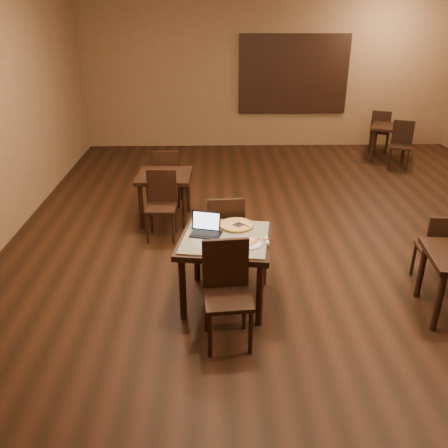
{
  "coord_description": "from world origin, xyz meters",
  "views": [
    {
      "loc": [
        -1.24,
        -5.52,
        2.89
      ],
      "look_at": [
        -1.13,
        -1.11,
        0.85
      ],
      "focal_mm": 38.0,
      "sensor_mm": 36.0,
      "label": 1
    }
  ],
  "objects_px": {
    "tiled_table": "(226,246)",
    "chair_main_far": "(225,230)",
    "chair_main_near": "(227,287)",
    "laptop": "(206,228)",
    "other_table_b": "(165,182)",
    "other_table_a_chair_far": "(380,129)",
    "other_table_b_chair_near": "(162,200)",
    "other_table_a": "(391,132)",
    "other_table_c_chair_far": "(440,247)",
    "other_table_b_chair_far": "(168,175)",
    "pizza_pan": "(237,226)",
    "other_table_a_chair_near": "(401,142)"
  },
  "relations": [
    {
      "from": "other_table_b",
      "to": "tiled_table",
      "type": "bearing_deg",
      "value": -66.54
    },
    {
      "from": "other_table_b_chair_far",
      "to": "other_table_b_chair_near",
      "type": "bearing_deg",
      "value": 92.9
    },
    {
      "from": "chair_main_near",
      "to": "chair_main_far",
      "type": "height_order",
      "value": "chair_main_near"
    },
    {
      "from": "other_table_b",
      "to": "other_table_a",
      "type": "bearing_deg",
      "value": 36.81
    },
    {
      "from": "chair_main_near",
      "to": "other_table_b_chair_far",
      "type": "xyz_separation_m",
      "value": [
        -0.82,
        3.29,
        -0.04
      ]
    },
    {
      "from": "chair_main_near",
      "to": "laptop",
      "type": "relative_size",
      "value": 2.86
    },
    {
      "from": "tiled_table",
      "to": "other_table_c_chair_far",
      "type": "distance_m",
      "value": 2.35
    },
    {
      "from": "chair_main_near",
      "to": "other_table_b_chair_near",
      "type": "relative_size",
      "value": 1.08
    },
    {
      "from": "other_table_b_chair_near",
      "to": "other_table_b_chair_far",
      "type": "height_order",
      "value": "same"
    },
    {
      "from": "other_table_b",
      "to": "other_table_c_chair_far",
      "type": "distance_m",
      "value": 3.7
    },
    {
      "from": "other_table_b_chair_far",
      "to": "laptop",
      "type": "bearing_deg",
      "value": 106.12
    },
    {
      "from": "other_table_a_chair_far",
      "to": "tiled_table",
      "type": "bearing_deg",
      "value": 81.62
    },
    {
      "from": "tiled_table",
      "to": "other_table_b",
      "type": "relative_size",
      "value": 1.34
    },
    {
      "from": "other_table_b",
      "to": "other_table_b_chair_far",
      "type": "distance_m",
      "value": 0.54
    },
    {
      "from": "other_table_c_chair_far",
      "to": "other_table_b",
      "type": "bearing_deg",
      "value": -24.57
    },
    {
      "from": "other_table_a_chair_far",
      "to": "chair_main_near",
      "type": "bearing_deg",
      "value": 84.15
    },
    {
      "from": "other_table_a_chair_far",
      "to": "other_table_b_chair_far",
      "type": "bearing_deg",
      "value": 57.6
    },
    {
      "from": "chair_main_far",
      "to": "other_table_b_chair_far",
      "type": "height_order",
      "value": "chair_main_far"
    },
    {
      "from": "chair_main_near",
      "to": "other_table_a_chair_far",
      "type": "xyz_separation_m",
      "value": [
        3.44,
        6.21,
        -0.05
      ]
    },
    {
      "from": "tiled_table",
      "to": "other_table_a",
      "type": "distance_m",
      "value": 6.14
    },
    {
      "from": "laptop",
      "to": "other_table_b_chair_near",
      "type": "xyz_separation_m",
      "value": [
        -0.62,
        1.51,
        -0.3
      ]
    },
    {
      "from": "chair_main_near",
      "to": "other_table_b_chair_far",
      "type": "distance_m",
      "value": 3.39
    },
    {
      "from": "chair_main_far",
      "to": "other_table_a_chair_near",
      "type": "distance_m",
      "value": 5.25
    },
    {
      "from": "chair_main_far",
      "to": "other_table_a",
      "type": "height_order",
      "value": "chair_main_far"
    },
    {
      "from": "chair_main_near",
      "to": "chair_main_far",
      "type": "xyz_separation_m",
      "value": [
        0.01,
        1.23,
        -0.01
      ]
    },
    {
      "from": "other_table_a_chair_far",
      "to": "other_table_b_chair_near",
      "type": "distance_m",
      "value": 5.83
    },
    {
      "from": "laptop",
      "to": "other_table_c_chair_far",
      "type": "relative_size",
      "value": 0.39
    },
    {
      "from": "other_table_c_chair_far",
      "to": "laptop",
      "type": "bearing_deg",
      "value": 9.53
    },
    {
      "from": "chair_main_near",
      "to": "laptop",
      "type": "xyz_separation_m",
      "value": [
        -0.19,
        0.71,
        0.26
      ]
    },
    {
      "from": "tiled_table",
      "to": "other_table_c_chair_far",
      "type": "xyz_separation_m",
      "value": [
        2.33,
        0.22,
        -0.16
      ]
    },
    {
      "from": "other_table_b_chair_near",
      "to": "other_table_a_chair_far",
      "type": "bearing_deg",
      "value": 45.67
    },
    {
      "from": "laptop",
      "to": "other_table_a_chair_far",
      "type": "distance_m",
      "value": 6.6
    },
    {
      "from": "other_table_b",
      "to": "chair_main_far",
      "type": "bearing_deg",
      "value": -59.06
    },
    {
      "from": "pizza_pan",
      "to": "other_table_b",
      "type": "xyz_separation_m",
      "value": [
        -0.94,
        1.9,
        -0.18
      ]
    },
    {
      "from": "tiled_table",
      "to": "other_table_a",
      "type": "relative_size",
      "value": 1.08
    },
    {
      "from": "other_table_a",
      "to": "other_table_b_chair_far",
      "type": "height_order",
      "value": "other_table_b_chair_far"
    },
    {
      "from": "other_table_b_chair_far",
      "to": "pizza_pan",
      "type": "bearing_deg",
      "value": 113.69
    },
    {
      "from": "other_table_b",
      "to": "other_table_b_chair_near",
      "type": "relative_size",
      "value": 0.86
    },
    {
      "from": "tiled_table",
      "to": "chair_main_far",
      "type": "bearing_deg",
      "value": 98.35
    },
    {
      "from": "chair_main_far",
      "to": "other_table_b_chair_far",
      "type": "xyz_separation_m",
      "value": [
        -0.83,
        2.06,
        -0.03
      ]
    },
    {
      "from": "chair_main_near",
      "to": "other_table_b",
      "type": "bearing_deg",
      "value": 101.23
    },
    {
      "from": "pizza_pan",
      "to": "other_table_a_chair_near",
      "type": "bearing_deg",
      "value": 51.81
    },
    {
      "from": "other_table_b_chair_near",
      "to": "other_table_a",
      "type": "bearing_deg",
      "value": 41.42
    },
    {
      "from": "other_table_a",
      "to": "other_table_b_chair_far",
      "type": "relative_size",
      "value": 1.06
    },
    {
      "from": "laptop",
      "to": "chair_main_near",
      "type": "bearing_deg",
      "value": -59.83
    },
    {
      "from": "other_table_a",
      "to": "other_table_a_chair_far",
      "type": "height_order",
      "value": "other_table_a_chair_far"
    },
    {
      "from": "other_table_a",
      "to": "pizza_pan",
      "type": "bearing_deg",
      "value": -101.58
    },
    {
      "from": "other_table_a",
      "to": "other_table_b_chair_far",
      "type": "bearing_deg",
      "value": -127.72
    },
    {
      "from": "laptop",
      "to": "other_table_a_chair_far",
      "type": "xyz_separation_m",
      "value": [
        3.64,
        5.5,
        -0.31
      ]
    },
    {
      "from": "other_table_a_chair_far",
      "to": "other_table_b_chair_far",
      "type": "relative_size",
      "value": 0.98
    }
  ]
}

